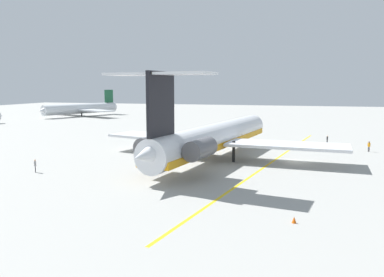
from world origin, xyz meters
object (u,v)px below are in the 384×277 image
at_px(ground_crew_near_nose, 369,145).
at_px(ground_crew_near_tail, 327,139).
at_px(airliner_far_right, 79,109).
at_px(safety_cone_nose, 294,220).
at_px(ground_crew_portside, 35,164).
at_px(main_jetliner, 213,137).

bearing_deg(ground_crew_near_nose, ground_crew_near_tail, -137.57).
bearing_deg(airliner_far_right, ground_crew_near_nose, 81.26).
distance_m(airliner_far_right, ground_crew_near_nose, 108.81).
distance_m(ground_crew_near_tail, safety_cone_nose, 48.02).
xyz_separation_m(airliner_far_right, ground_crew_near_nose, (-56.49, -92.98, -1.78)).
height_order(airliner_far_right, ground_crew_near_tail, airliner_far_right).
xyz_separation_m(ground_crew_near_nose, safety_cone_nose, (-40.13, 12.10, -0.89)).
bearing_deg(airliner_far_right, safety_cone_nose, 62.48).
relative_size(airliner_far_right, ground_crew_portside, 18.14).
distance_m(main_jetliner, ground_crew_near_tail, 29.05).
distance_m(main_jetliner, ground_crew_portside, 25.89).
bearing_deg(ground_crew_near_nose, ground_crew_portside, -55.03).
distance_m(main_jetliner, safety_cone_nose, 28.43).
relative_size(airliner_far_right, ground_crew_near_nose, 17.65).
bearing_deg(ground_crew_portside, airliner_far_right, 77.61).
bearing_deg(safety_cone_nose, ground_crew_near_tail, -6.75).
relative_size(ground_crew_near_tail, safety_cone_nose, 3.12).
bearing_deg(ground_crew_near_tail, main_jetliner, -160.53).
relative_size(main_jetliner, safety_cone_nose, 81.85).
distance_m(airliner_far_right, safety_cone_nose, 126.03).
bearing_deg(main_jetliner, airliner_far_right, 53.62).
bearing_deg(ground_crew_portside, safety_cone_nose, -58.14).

